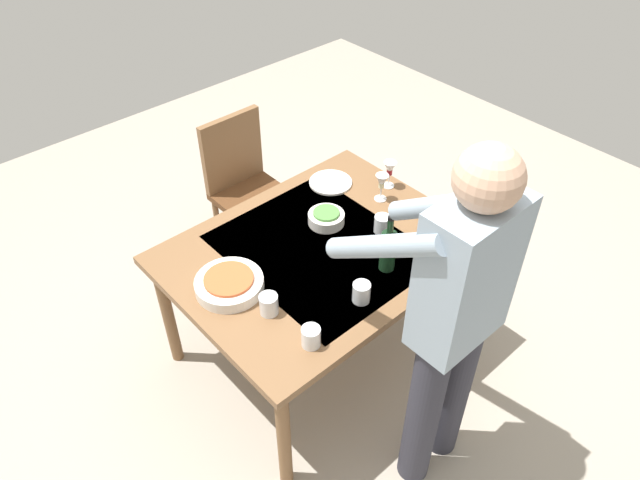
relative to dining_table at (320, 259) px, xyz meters
name	(u,v)px	position (x,y,z in m)	size (l,w,h in m)	color
ground_plane	(320,347)	(0.00, 0.00, -0.66)	(6.00, 6.00, 0.00)	#9E9384
dining_table	(320,259)	(0.00, 0.00, 0.00)	(1.38, 1.06, 0.73)	brown
chair_near	(244,181)	(-0.21, -0.91, -0.13)	(0.40, 0.40, 0.91)	#523019
person_server	(453,314)	(0.06, 0.79, 0.31)	(0.42, 0.61, 1.69)	#2D2D38
wine_bottle	(388,249)	(-0.14, 0.30, 0.18)	(0.07, 0.07, 0.30)	black
wine_glass_left	(390,170)	(-0.60, -0.13, 0.17)	(0.07, 0.07, 0.15)	white
wine_glass_right	(382,183)	(-0.49, -0.07, 0.17)	(0.07, 0.07, 0.15)	white
water_cup_near_left	(311,337)	(0.41, 0.40, 0.11)	(0.08, 0.08, 0.09)	silver
water_cup_near_right	(382,224)	(-0.31, 0.11, 0.11)	(0.08, 0.08, 0.09)	silver
water_cup_far_left	(361,292)	(0.09, 0.37, 0.12)	(0.08, 0.08, 0.09)	silver
water_cup_far_right	(269,304)	(0.43, 0.16, 0.12)	(0.08, 0.08, 0.09)	silver
serving_bowl_pasta	(229,284)	(0.47, -0.06, 0.10)	(0.30, 0.30, 0.07)	silver
side_bowl_salad	(326,217)	(-0.15, -0.12, 0.10)	(0.18, 0.18, 0.07)	silver
dinner_plate_near	(331,182)	(-0.39, -0.35, 0.08)	(0.23, 0.23, 0.01)	silver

